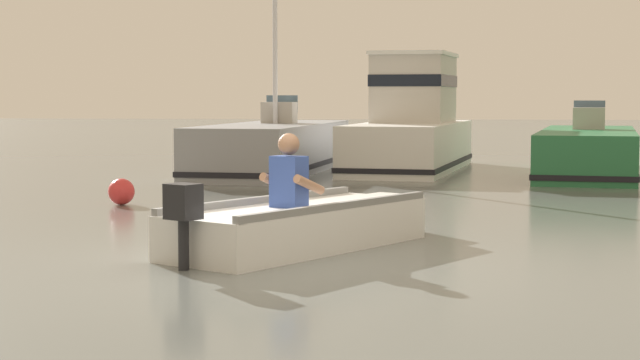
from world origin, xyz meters
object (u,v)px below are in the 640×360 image
(moored_boat_white, at_px, (411,127))
(mooring_buoy, at_px, (121,192))
(moored_boat_green, at_px, (588,153))
(rowboat_with_person, at_px, (302,224))
(moored_boat_grey, at_px, (273,149))

(moored_boat_white, height_order, mooring_buoy, moored_boat_white)
(moored_boat_green, distance_m, mooring_buoy, 10.10)
(moored_boat_green, bearing_deg, mooring_buoy, -138.43)
(rowboat_with_person, relative_size, moored_boat_white, 0.58)
(moored_boat_white, height_order, moored_boat_green, moored_boat_white)
(moored_boat_white, bearing_deg, rowboat_with_person, -94.72)
(rowboat_with_person, distance_m, moored_boat_green, 11.66)
(moored_boat_grey, xyz_separation_m, moored_boat_white, (2.80, 0.82, 0.43))
(rowboat_with_person, relative_size, moored_boat_green, 0.51)
(rowboat_with_person, xyz_separation_m, moored_boat_green, (4.47, 10.77, 0.17))
(rowboat_with_person, height_order, moored_boat_white, moored_boat_white)
(moored_boat_green, height_order, mooring_buoy, moored_boat_green)
(moored_boat_grey, relative_size, moored_boat_green, 1.03)
(moored_boat_grey, height_order, moored_boat_green, moored_boat_grey)
(moored_boat_green, xyz_separation_m, mooring_buoy, (-7.56, -6.70, -0.23))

